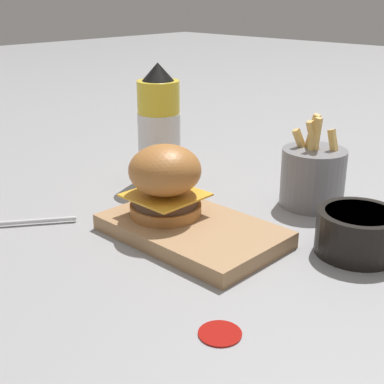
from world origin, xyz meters
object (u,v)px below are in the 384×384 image
(fries_basket, at_px, (313,176))
(ketchup_bottle, at_px, (159,129))
(burger, at_px, (165,180))
(serving_board, at_px, (192,230))
(side_bowl, at_px, (358,231))

(fries_basket, bearing_deg, ketchup_bottle, -161.09)
(burger, relative_size, ketchup_bottle, 0.49)
(burger, xyz_separation_m, fries_basket, (0.11, 0.24, -0.03))
(serving_board, relative_size, burger, 2.41)
(burger, height_order, fries_basket, fries_basket)
(burger, relative_size, fries_basket, 0.70)
(serving_board, relative_size, ketchup_bottle, 1.17)
(serving_board, relative_size, side_bowl, 2.27)
(serving_board, height_order, side_bowl, side_bowl)
(serving_board, distance_m, burger, 0.09)
(side_bowl, bearing_deg, serving_board, -147.96)
(burger, bearing_deg, serving_board, 3.78)
(serving_board, relative_size, fries_basket, 1.68)
(burger, height_order, ketchup_bottle, ketchup_bottle)
(burger, distance_m, ketchup_bottle, 0.23)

